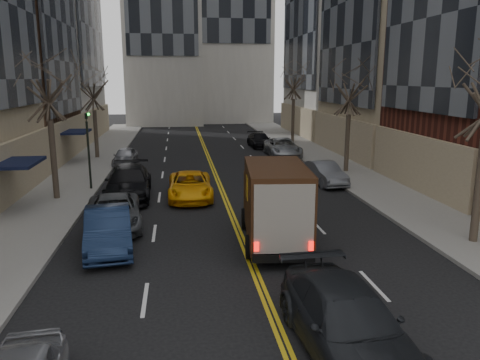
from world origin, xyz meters
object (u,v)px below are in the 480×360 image
at_px(observer_sedan, 347,322).
at_px(ups_truck, 275,204).
at_px(taxi, 190,186).
at_px(pedestrian, 304,219).

bearing_deg(observer_sedan, ups_truck, 88.47).
bearing_deg(taxi, observer_sedan, -77.40).
bearing_deg(ups_truck, pedestrian, 9.21).
distance_m(taxi, pedestrian, 8.49).
bearing_deg(observer_sedan, taxi, 99.35).
bearing_deg(pedestrian, ups_truck, 96.31).
height_order(taxi, pedestrian, pedestrian).
bearing_deg(taxi, ups_truck, -67.18).
height_order(ups_truck, taxi, ups_truck).
bearing_deg(observer_sedan, pedestrian, 79.39).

